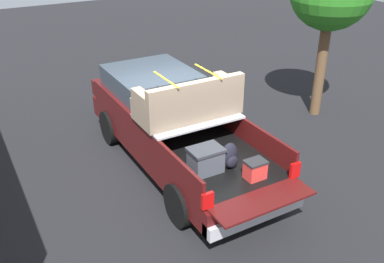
{
  "coord_description": "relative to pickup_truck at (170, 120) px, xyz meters",
  "views": [
    {
      "loc": [
        -7.17,
        3.75,
        4.98
      ],
      "look_at": [
        -0.6,
        0.0,
        1.1
      ],
      "focal_mm": 40.26,
      "sensor_mm": 36.0,
      "label": 1
    }
  ],
  "objects": [
    {
      "name": "ground_plane",
      "position": [
        -0.35,
        -0.0,
        -0.95
      ],
      "size": [
        40.0,
        40.0,
        0.0
      ],
      "primitive_type": "plane",
      "color": "black"
    },
    {
      "name": "pickup_truck",
      "position": [
        0.0,
        0.0,
        0.0
      ],
      "size": [
        6.05,
        2.06,
        2.23
      ],
      "color": "#470F0F",
      "rests_on": "ground_plane"
    }
  ]
}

